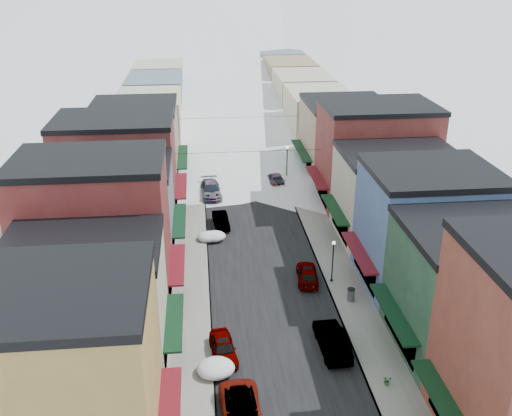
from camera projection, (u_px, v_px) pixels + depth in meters
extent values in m
cube|color=black|center=(237.00, 150.00, 84.07)|extent=(10.00, 160.00, 0.01)
cube|color=gray|center=(192.00, 151.00, 83.43)|extent=(3.20, 160.00, 0.15)
cube|color=gray|center=(281.00, 148.00, 84.65)|extent=(3.20, 160.00, 0.15)
cube|color=slate|center=(203.00, 151.00, 83.58)|extent=(0.10, 160.00, 0.15)
cube|color=slate|center=(271.00, 148.00, 84.51)|extent=(0.10, 160.00, 0.15)
cube|color=#B78D43|center=(58.00, 386.00, 29.60)|extent=(10.00, 8.50, 11.00)
cube|color=black|center=(41.00, 291.00, 27.30)|extent=(10.20, 8.70, 0.50)
cube|color=maroon|center=(169.00, 412.00, 31.04)|extent=(1.20, 7.22, 0.15)
cube|color=beige|center=(88.00, 310.00, 37.75)|extent=(10.00, 8.00, 9.00)
cube|color=black|center=(79.00, 246.00, 35.85)|extent=(10.20, 8.20, 0.50)
cube|color=black|center=(174.00, 321.00, 38.79)|extent=(1.20, 6.80, 0.15)
cube|color=maroon|center=(96.00, 237.00, 44.40)|extent=(11.00, 8.00, 12.00)
cube|color=black|center=(87.00, 161.00, 41.89)|extent=(11.20, 8.20, 0.50)
cube|color=maroon|center=(177.00, 264.00, 46.08)|extent=(1.20, 6.80, 0.15)
cube|color=slate|center=(118.00, 213.00, 52.89)|extent=(10.00, 9.00, 8.50)
cube|color=black|center=(113.00, 167.00, 51.09)|extent=(10.20, 9.20, 0.50)
cube|color=black|center=(179.00, 220.00, 53.83)|extent=(1.20, 7.65, 0.15)
cube|color=maroon|center=(118.00, 170.00, 60.60)|extent=(12.00, 9.00, 10.50)
cube|color=black|center=(112.00, 120.00, 58.40)|extent=(12.20, 9.20, 0.50)
cube|color=maroon|center=(181.00, 186.00, 62.03)|extent=(1.20, 7.65, 0.15)
cube|color=#8A7A5B|center=(136.00, 146.00, 70.01)|extent=(10.00, 11.00, 9.50)
cube|color=black|center=(133.00, 106.00, 68.00)|extent=(10.20, 11.20, 0.50)
cube|color=black|center=(183.00, 157.00, 71.15)|extent=(1.20, 9.35, 0.15)
cube|color=black|center=(445.00, 405.00, 31.54)|extent=(1.20, 7.65, 0.15)
cube|color=#214631|center=(473.00, 292.00, 39.74)|extent=(10.00, 9.00, 9.00)
cube|color=black|center=(484.00, 231.00, 37.84)|extent=(10.20, 9.20, 0.50)
cube|color=black|center=(393.00, 313.00, 39.74)|extent=(1.20, 7.65, 0.15)
cube|color=#426197|center=(426.00, 230.00, 47.74)|extent=(10.00, 9.00, 10.00)
cube|color=black|center=(434.00, 171.00, 45.64)|extent=(10.20, 9.20, 0.50)
cube|color=maroon|center=(359.00, 252.00, 47.95)|extent=(1.20, 7.65, 0.15)
cube|color=#C0B89B|center=(396.00, 197.00, 56.29)|extent=(11.00, 9.00, 8.50)
cube|color=black|center=(400.00, 154.00, 54.49)|extent=(11.20, 9.20, 0.50)
cube|color=black|center=(335.00, 209.00, 56.15)|extent=(1.20, 7.65, 0.15)
cube|color=maroon|center=(375.00, 156.00, 64.04)|extent=(12.00, 9.00, 11.00)
cube|color=black|center=(380.00, 106.00, 61.74)|extent=(12.20, 9.20, 0.50)
cube|color=maroon|center=(317.00, 178.00, 64.35)|extent=(1.20, 7.65, 0.15)
cube|color=#9B7C66|center=(344.00, 139.00, 73.47)|extent=(10.00, 11.00, 9.00)
cube|color=black|center=(347.00, 103.00, 71.56)|extent=(10.20, 11.20, 0.50)
cube|color=black|center=(301.00, 150.00, 73.47)|extent=(1.20, 9.35, 0.15)
cube|color=gray|center=(150.00, 122.00, 83.13)|extent=(9.00, 13.00, 8.00)
cube|color=gray|center=(319.00, 118.00, 85.45)|extent=(9.00, 13.00, 8.00)
cube|color=gray|center=(156.00, 101.00, 95.90)|extent=(9.00, 13.00, 8.00)
cube|color=gray|center=(302.00, 97.00, 98.21)|extent=(9.00, 13.00, 8.00)
cube|color=gray|center=(160.00, 84.00, 108.66)|extent=(9.00, 13.00, 8.00)
cube|color=gray|center=(290.00, 81.00, 110.97)|extent=(9.00, 13.00, 8.00)
cube|color=gray|center=(164.00, 71.00, 121.42)|extent=(9.00, 13.00, 8.00)
cube|color=gray|center=(280.00, 69.00, 123.73)|extent=(9.00, 13.00, 8.00)
cube|color=silver|center=(208.00, 12.00, 232.06)|extent=(360.00, 40.00, 12.00)
cylinder|color=black|center=(249.00, 152.00, 63.36)|extent=(16.40, 0.04, 0.04)
cylinder|color=black|center=(239.00, 117.00, 77.03)|extent=(16.40, 0.04, 0.04)
imported|color=white|center=(242.00, 412.00, 34.44)|extent=(2.68, 5.43, 1.48)
imported|color=gray|center=(223.00, 348.00, 40.14)|extent=(2.14, 4.30, 1.41)
imported|color=black|center=(221.00, 220.00, 59.82)|extent=(1.82, 4.21, 1.35)
imported|color=#ADB0B6|center=(211.00, 190.00, 67.38)|extent=(2.61, 5.72, 1.62)
imported|color=black|center=(332.00, 340.00, 40.76)|extent=(1.95, 5.15, 1.68)
imported|color=gray|center=(307.00, 273.00, 49.58)|extent=(2.18, 4.52, 1.49)
imported|color=black|center=(275.00, 179.00, 71.17)|extent=(2.21, 4.87, 1.38)
imported|color=#A5A7AE|center=(230.00, 169.00, 74.53)|extent=(1.72, 4.04, 1.36)
imported|color=white|center=(238.00, 121.00, 96.36)|extent=(3.05, 5.84, 1.57)
cylinder|color=slate|center=(351.00, 295.00, 46.57)|extent=(0.59, 0.59, 1.03)
cylinder|color=black|center=(351.00, 289.00, 46.35)|extent=(0.64, 0.64, 0.07)
cylinder|color=black|center=(332.00, 280.00, 49.59)|extent=(0.27, 0.27, 0.09)
cylinder|color=black|center=(333.00, 263.00, 48.89)|extent=(0.11, 0.11, 3.56)
sphere|color=white|center=(334.00, 243.00, 48.13)|extent=(0.32, 0.32, 0.32)
cylinder|color=black|center=(287.00, 181.00, 71.66)|extent=(0.32, 0.32, 0.11)
cylinder|color=black|center=(287.00, 165.00, 70.82)|extent=(0.13, 0.13, 4.33)
sphere|color=white|center=(287.00, 147.00, 69.89)|extent=(0.39, 0.39, 0.39)
imported|color=#347334|center=(387.00, 381.00, 37.40)|extent=(0.68, 0.64, 0.60)
ellipsoid|color=white|center=(216.00, 368.00, 38.38)|extent=(2.60, 2.20, 1.10)
ellipsoid|color=white|center=(218.00, 360.00, 39.60)|extent=(1.11, 1.00, 0.55)
ellipsoid|color=white|center=(214.00, 236.00, 56.84)|extent=(2.24, 1.90, 0.95)
ellipsoid|color=white|center=(216.00, 233.00, 58.04)|extent=(0.96, 0.86, 0.48)
ellipsoid|color=white|center=(208.00, 237.00, 56.76)|extent=(2.20, 1.86, 0.93)
ellipsoid|color=white|center=(210.00, 233.00, 57.96)|extent=(0.94, 0.84, 0.47)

